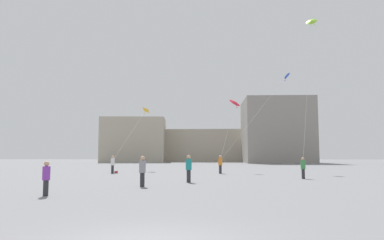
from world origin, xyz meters
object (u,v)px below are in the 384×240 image
object	(u,v)px
person_in_purple	(46,177)
handbag_beside_flyer	(116,172)
person_in_grey	(142,170)
person_in_white	(113,164)
kite_crimson_diamond	(235,102)
person_in_green	(303,167)
person_in_orange	(220,163)
kite_amber_delta	(146,111)
person_in_teal	(189,167)
building_left_hall	(135,141)
building_centre_hall	(202,146)
kite_lime_diamond	(311,23)
building_right_hall	(276,131)
kite_cobalt_diamond	(285,77)

from	to	relation	value
person_in_purple	handbag_beside_flyer	xyz separation A→B (m)	(-2.12, 20.41, -0.74)
person_in_grey	person_in_white	bearing A→B (deg)	152.76
person_in_white	kite_crimson_diamond	size ratio (longest dim) A/B	0.26
person_in_green	kite_crimson_diamond	xyz separation A→B (m)	(-4.45, 11.96, 6.87)
person_in_grey	person_in_orange	bearing A→B (deg)	113.77
kite_amber_delta	person_in_white	bearing A→B (deg)	-102.30
person_in_white	person_in_purple	bearing A→B (deg)	160.16
person_in_white	person_in_teal	distance (m)	14.50
building_left_hall	building_centre_hall	bearing A→B (deg)	17.21
person_in_purple	person_in_white	bearing A→B (deg)	175.86
building_left_hall	kite_lime_diamond	bearing A→B (deg)	-64.01
kite_amber_delta	building_right_hall	size ratio (longest dim) A/B	0.59
kite_crimson_diamond	kite_amber_delta	bearing A→B (deg)	160.16
person_in_orange	building_right_hall	xyz separation A→B (m)	(14.69, 50.98, 6.49)
building_left_hall	person_in_grey	bearing A→B (deg)	-77.76
person_in_white	kite_cobalt_diamond	size ratio (longest dim) A/B	0.18
kite_lime_diamond	handbag_beside_flyer	xyz separation A→B (m)	(-19.41, 1.94, -14.55)
person_in_teal	kite_lime_diamond	xyz separation A→B (m)	(11.31, 9.94, 13.66)
kite_lime_diamond	kite_cobalt_diamond	size ratio (longest dim) A/B	1.43
building_right_hall	person_in_green	bearing A→B (deg)	-98.16
kite_crimson_diamond	handbag_beside_flyer	bearing A→B (deg)	-160.90
person_in_green	handbag_beside_flyer	size ratio (longest dim) A/B	5.26
person_in_white	building_centre_hall	bearing A→B (deg)	-33.38
kite_lime_diamond	building_right_hall	size ratio (longest dim) A/B	0.89
kite_crimson_diamond	building_left_hall	world-z (taller)	building_left_hall
kite_crimson_diamond	person_in_purple	bearing A→B (deg)	-112.53
person_in_orange	kite_crimson_diamond	size ratio (longest dim) A/B	0.26
person_in_white	person_in_purple	xyz separation A→B (m)	(2.47, -20.31, -0.12)
kite_cobalt_diamond	building_right_hall	distance (m)	48.10
person_in_grey	building_right_hall	distance (m)	69.62
person_in_grey	building_right_hall	bearing A→B (deg)	115.06
person_in_teal	building_centre_hall	size ratio (longest dim) A/B	0.08
person_in_teal	handbag_beside_flyer	world-z (taller)	person_in_teal
person_in_purple	kite_amber_delta	world-z (taller)	kite_amber_delta
kite_amber_delta	kite_crimson_diamond	size ratio (longest dim) A/B	1.32
building_centre_hall	building_right_hall	bearing A→B (deg)	-38.68
person_in_white	person_in_grey	distance (m)	16.39
person_in_orange	handbag_beside_flyer	bearing A→B (deg)	-73.75
person_in_purple	person_in_orange	bearing A→B (deg)	146.60
person_in_white	kite_amber_delta	distance (m)	10.64
person_in_teal	kite_amber_delta	world-z (taller)	kite_amber_delta
person_in_orange	building_left_hall	distance (m)	63.67
person_in_green	person_in_orange	size ratio (longest dim) A/B	0.92
person_in_grey	kite_cobalt_diamond	world-z (taller)	kite_cobalt_diamond
person_in_teal	building_left_hall	world-z (taller)	building_left_hall
person_in_white	building_right_hall	bearing A→B (deg)	-53.34
person_in_white	person_in_teal	bearing A→B (deg)	-171.15
kite_lime_diamond	kite_crimson_diamond	xyz separation A→B (m)	(-7.05, 6.22, -6.88)
kite_cobalt_diamond	building_centre_hall	size ratio (longest dim) A/B	0.42
kite_amber_delta	handbag_beside_flyer	bearing A→B (deg)	-100.10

